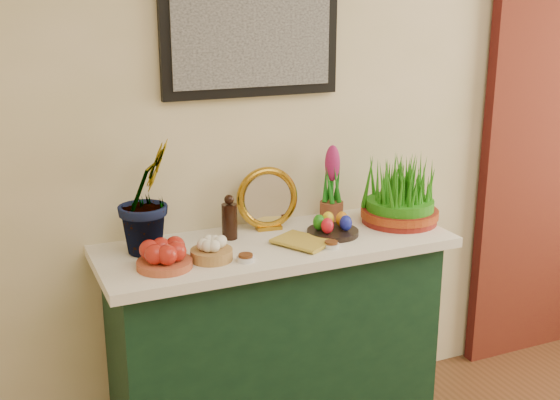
% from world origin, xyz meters
% --- Properties ---
extents(sideboard, '(1.30, 0.45, 0.85)m').
position_xyz_m(sideboard, '(-0.38, 2.00, 0.42)').
color(sideboard, '#12331D').
rests_on(sideboard, ground).
extents(tablecloth, '(1.40, 0.55, 0.04)m').
position_xyz_m(tablecloth, '(-0.38, 2.00, 0.87)').
color(tablecloth, silver).
rests_on(tablecloth, sideboard).
extents(hyacinth_green, '(0.37, 0.36, 0.56)m').
position_xyz_m(hyacinth_green, '(-0.86, 2.09, 1.17)').
color(hyacinth_green, '#1A7C19').
rests_on(hyacinth_green, tablecloth).
extents(apple_bowl, '(0.24, 0.24, 0.10)m').
position_xyz_m(apple_bowl, '(-0.85, 1.90, 0.93)').
color(apple_bowl, '#AD4E2E').
rests_on(apple_bowl, tablecloth).
extents(garlic_basket, '(0.20, 0.20, 0.09)m').
position_xyz_m(garlic_basket, '(-0.67, 1.90, 0.93)').
color(garlic_basket, '#B08647').
rests_on(garlic_basket, tablecloth).
extents(vinegar_cruet, '(0.06, 0.06, 0.18)m').
position_xyz_m(vinegar_cruet, '(-0.53, 2.10, 0.97)').
color(vinegar_cruet, black).
rests_on(vinegar_cruet, tablecloth).
extents(mirror, '(0.27, 0.09, 0.26)m').
position_xyz_m(mirror, '(-0.35, 2.16, 1.02)').
color(mirror, '#B5831E').
rests_on(mirror, tablecloth).
extents(book, '(0.22, 0.25, 0.03)m').
position_xyz_m(book, '(-0.37, 1.88, 0.90)').
color(book, gold).
rests_on(book, tablecloth).
extents(spice_dish_left, '(0.07, 0.07, 0.03)m').
position_xyz_m(spice_dish_left, '(-0.56, 1.84, 0.90)').
color(spice_dish_left, silver).
rests_on(spice_dish_left, tablecloth).
extents(spice_dish_right, '(0.06, 0.06, 0.03)m').
position_xyz_m(spice_dish_right, '(-0.21, 1.84, 0.90)').
color(spice_dish_right, silver).
rests_on(spice_dish_right, tablecloth).
extents(egg_plate, '(0.25, 0.25, 0.09)m').
position_xyz_m(egg_plate, '(-0.14, 1.98, 0.92)').
color(egg_plate, black).
rests_on(egg_plate, tablecloth).
extents(hyacinth_pink, '(0.10, 0.10, 0.33)m').
position_xyz_m(hyacinth_pink, '(-0.05, 2.15, 1.04)').
color(hyacinth_pink, brown).
rests_on(hyacinth_pink, tablecloth).
extents(wheatgrass_sabzeh, '(0.33, 0.33, 0.27)m').
position_xyz_m(wheatgrass_sabzeh, '(0.20, 2.00, 1.01)').
color(wheatgrass_sabzeh, maroon).
rests_on(wheatgrass_sabzeh, tablecloth).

